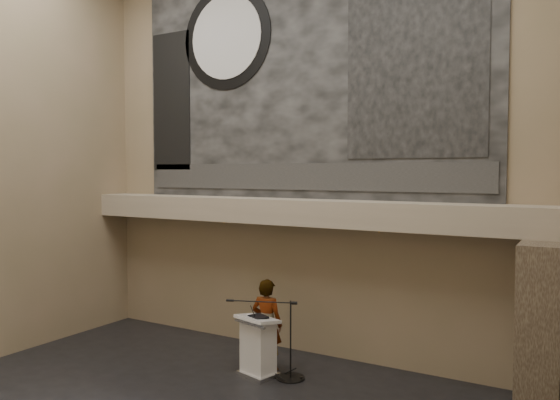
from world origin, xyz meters
The scene contains 17 objects.
wall_back centered at (0.00, 4.00, 4.25)m, with size 10.00×0.02×8.50m, color #7C6E4F.
wall_right centered at (5.00, 0.00, 4.25)m, with size 0.02×8.00×8.50m, color #7C6E4F.
soffit centered at (0.00, 3.60, 2.95)m, with size 10.00×0.80×0.50m, color gray.
sprinkler_left centered at (-1.60, 3.55, 2.67)m, with size 0.04×0.04×0.06m, color #B2893D.
sprinkler_right centered at (1.90, 3.55, 2.67)m, with size 0.04×0.04×0.06m, color #B2893D.
banner centered at (0.00, 3.97, 5.70)m, with size 8.00×0.05×5.00m, color black.
banner_text_strip centered at (0.00, 3.93, 3.65)m, with size 7.76×0.02×0.55m, color #2A2A2A.
banner_clock_rim centered at (-1.80, 3.93, 6.70)m, with size 2.30×2.30×0.02m, color black.
banner_clock_face centered at (-1.80, 3.91, 6.70)m, with size 1.84×1.84×0.02m, color silver.
banner_building_print centered at (2.40, 3.93, 5.80)m, with size 2.60×0.02×3.60m, color black.
banner_brick_print centered at (-3.40, 3.93, 5.40)m, with size 1.10×0.02×3.20m, color black.
stone_pier centered at (4.65, 3.15, 1.35)m, with size 0.60×1.40×2.70m, color #44372A.
lectern centered at (0.04, 2.34, 0.55)m, with size 0.85×0.69×1.14m.
binder centered at (0.07, 2.30, 1.12)m, with size 0.33×0.26×0.04m, color black.
papers centered at (-0.07, 2.31, 1.10)m, with size 0.23×0.32×0.01m, color silver.
speaker_person centered at (-0.01, 2.73, 0.86)m, with size 0.63×0.41×1.73m, color white.
mic_stand centered at (0.57, 2.53, 0.21)m, with size 1.37×0.70×1.43m.
Camera 1 is at (5.37, -5.92, 3.75)m, focal length 35.00 mm.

